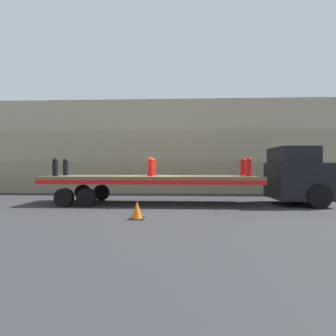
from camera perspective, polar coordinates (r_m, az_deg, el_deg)
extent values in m
plane|color=#2D2D30|center=(13.11, -3.56, -7.73)|extent=(120.00, 120.00, 0.00)
cube|color=gray|center=(19.22, -1.56, -1.92)|extent=(60.00, 3.00, 2.16)
cube|color=tan|center=(19.40, -1.53, 4.49)|extent=(60.00, 3.00, 2.16)
cube|color=tan|center=(19.82, -1.50, 10.69)|extent=(60.00, 3.00, 2.16)
cube|color=black|center=(14.11, 26.29, -2.52)|extent=(2.44, 2.45, 1.70)
cube|color=black|center=(14.00, 25.39, 2.51)|extent=(1.70, 2.25, 0.76)
cube|color=black|center=(14.38, 28.74, -1.11)|extent=(0.97, 2.15, 0.95)
cylinder|color=black|center=(13.29, 30.00, -5.34)|extent=(1.07, 0.28, 1.07)
cylinder|color=black|center=(15.38, 26.00, -4.56)|extent=(1.07, 0.28, 1.07)
cube|color=brown|center=(12.99, -3.56, -2.03)|extent=(10.41, 2.57, 0.15)
cube|color=red|center=(11.76, -4.21, -3.14)|extent=(10.41, 0.08, 0.20)
cube|color=red|center=(14.23, -3.02, -2.53)|extent=(10.41, 0.08, 0.20)
cylinder|color=black|center=(12.55, -17.34, -6.17)|extent=(0.84, 0.30, 0.84)
cylinder|color=black|center=(14.78, -14.21, -5.18)|extent=(0.84, 0.30, 0.84)
cylinder|color=black|center=(12.94, -21.70, -5.98)|extent=(0.84, 0.30, 0.84)
cylinder|color=black|center=(15.11, -18.00, -5.06)|extent=(0.84, 0.30, 0.84)
cylinder|color=black|center=(13.73, -23.32, -1.56)|extent=(0.32, 0.32, 0.03)
cylinder|color=black|center=(13.72, -23.33, -0.15)|extent=(0.25, 0.25, 0.70)
sphere|color=black|center=(13.72, -23.33, 1.54)|extent=(0.24, 0.24, 0.24)
cylinder|color=black|center=(13.55, -23.67, 0.20)|extent=(0.11, 0.12, 0.11)
cylinder|color=black|center=(13.89, -22.99, 0.20)|extent=(0.11, 0.12, 0.11)
cylinder|color=black|center=(14.75, -21.41, -1.42)|extent=(0.32, 0.32, 0.03)
cylinder|color=black|center=(14.74, -21.41, -0.11)|extent=(0.25, 0.25, 0.70)
sphere|color=black|center=(14.74, -21.41, 1.46)|extent=(0.24, 0.24, 0.24)
cylinder|color=black|center=(14.57, -21.71, 0.21)|extent=(0.11, 0.12, 0.11)
cylinder|color=black|center=(14.91, -21.12, 0.22)|extent=(0.11, 0.12, 0.11)
cylinder|color=red|center=(12.42, -3.84, -1.72)|extent=(0.32, 0.32, 0.03)
cylinder|color=red|center=(12.42, -3.84, -0.17)|extent=(0.25, 0.25, 0.70)
sphere|color=red|center=(12.42, -3.84, 1.70)|extent=(0.24, 0.24, 0.24)
cylinder|color=red|center=(12.23, -3.94, 0.21)|extent=(0.11, 0.12, 0.11)
cylinder|color=red|center=(12.60, -3.75, 0.22)|extent=(0.11, 0.12, 0.11)
cylinder|color=red|center=(13.55, -3.31, -1.55)|extent=(0.32, 0.32, 0.03)
cylinder|color=red|center=(13.54, -3.31, -0.13)|extent=(0.25, 0.25, 0.70)
sphere|color=red|center=(13.54, -3.31, 1.59)|extent=(0.24, 0.24, 0.24)
cylinder|color=red|center=(13.35, -3.39, 0.23)|extent=(0.11, 0.12, 0.11)
cylinder|color=red|center=(13.72, -3.23, 0.23)|extent=(0.11, 0.12, 0.11)
cylinder|color=red|center=(12.76, 17.19, -1.69)|extent=(0.32, 0.32, 0.03)
cylinder|color=red|center=(12.75, 17.19, -0.18)|extent=(0.25, 0.25, 0.70)
sphere|color=red|center=(12.75, 17.20, 1.65)|extent=(0.24, 0.24, 0.24)
cylinder|color=red|center=(12.57, 17.41, 0.20)|extent=(0.11, 0.12, 0.11)
cylinder|color=red|center=(12.93, 16.99, 0.21)|extent=(0.11, 0.12, 0.11)
cylinder|color=red|center=(13.85, 16.01, -1.52)|extent=(0.32, 0.32, 0.03)
cylinder|color=red|center=(13.85, 16.02, -0.13)|extent=(0.25, 0.25, 0.70)
sphere|color=red|center=(13.85, 16.02, 1.55)|extent=(0.24, 0.24, 0.24)
cylinder|color=red|center=(13.66, 16.20, 0.22)|extent=(0.11, 0.12, 0.11)
cylinder|color=red|center=(14.03, 15.84, 0.22)|extent=(0.11, 0.12, 0.11)
cube|color=yellow|center=(12.98, -3.56, 2.20)|extent=(0.05, 2.77, 0.01)
cube|color=yellow|center=(13.30, 16.58, 2.14)|extent=(0.05, 2.77, 0.01)
cube|color=black|center=(9.42, -6.75, -10.86)|extent=(0.49, 0.49, 0.03)
cone|color=orange|center=(9.36, -6.75, -8.99)|extent=(0.38, 0.38, 0.60)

